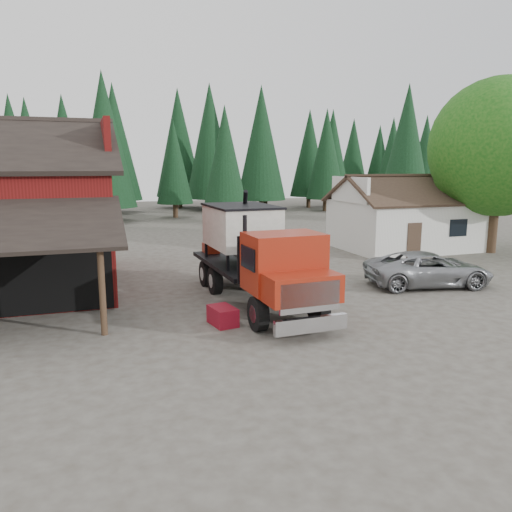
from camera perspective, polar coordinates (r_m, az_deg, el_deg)
name	(u,v)px	position (r m, az deg, el deg)	size (l,w,h in m)	color
ground	(297,337)	(15.58, 4.73, -9.16)	(120.00, 120.00, 0.00)	#494339
farmhouse	(405,222)	(32.70, 16.69, 3.74)	(8.60, 6.42, 4.65)	silver
deciduous_tree	(499,152)	(32.78, 26.04, 10.59)	(8.00, 8.00, 10.20)	#382619
conifer_backdrop	(143,213)	(55.99, -12.74, 4.80)	(76.00, 16.00, 16.00)	black
near_pine_b	(225,157)	(45.05, -3.57, 11.24)	(3.96, 3.96, 10.40)	#382619
near_pine_c	(406,146)	(48.35, 16.82, 11.96)	(4.84, 4.84, 12.40)	#382619
near_pine_d	(105,140)	(47.52, -16.93, 12.59)	(5.28, 5.28, 13.40)	#382619
feed_truck	(256,252)	(18.73, -0.06, 0.42)	(2.98, 9.37, 4.20)	black
silver_car	(428,269)	(22.89, 19.11, -1.41)	(2.48, 5.39, 1.50)	#94979B
equip_box	(223,316)	(16.57, -3.82, -6.84)	(0.70, 1.10, 0.60)	maroon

